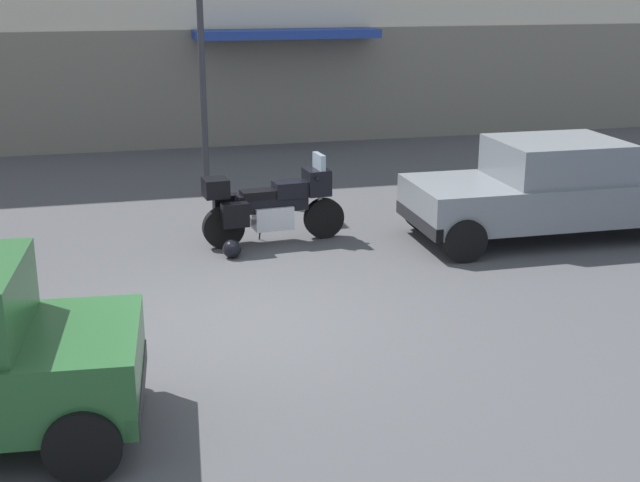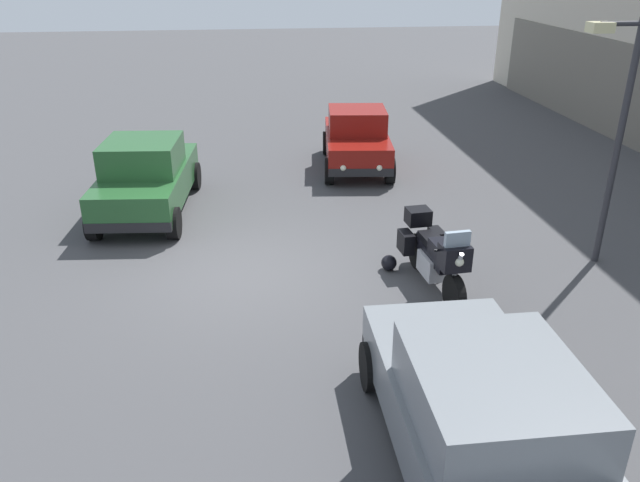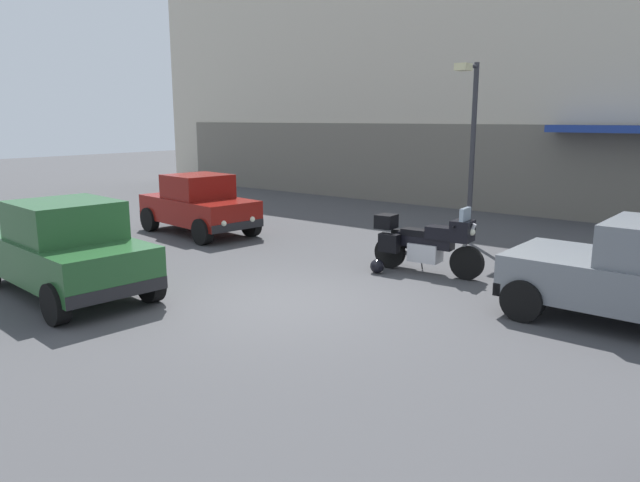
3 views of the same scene
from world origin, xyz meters
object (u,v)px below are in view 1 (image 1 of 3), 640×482
(car_sedan_far, at_px, (552,189))
(streetlamp_curbside, at_px, (203,55))
(helmet, at_px, (232,249))
(motorcycle, at_px, (272,204))
(bollard_curbside, at_px, (521,155))

(car_sedan_far, xyz_separation_m, streetlamp_curbside, (-4.96, 3.87, 1.85))
(helmet, bearing_deg, streetlamp_curbside, 88.31)
(motorcycle, xyz_separation_m, bollard_curbside, (5.73, 2.96, -0.09))
(car_sedan_far, bearing_deg, streetlamp_curbside, 142.58)
(streetlamp_curbside, bearing_deg, bollard_curbside, -1.39)
(motorcycle, height_order, bollard_curbside, motorcycle)
(motorcycle, relative_size, streetlamp_curbside, 0.53)
(motorcycle, bearing_deg, bollard_curbside, 22.38)
(helmet, relative_size, car_sedan_far, 0.06)
(motorcycle, xyz_separation_m, car_sedan_far, (4.35, -0.76, 0.16))
(helmet, height_order, bollard_curbside, bollard_curbside)
(helmet, distance_m, streetlamp_curbside, 4.46)
(streetlamp_curbside, distance_m, bollard_curbside, 6.68)
(motorcycle, height_order, car_sedan_far, car_sedan_far)
(motorcycle, relative_size, helmet, 8.08)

